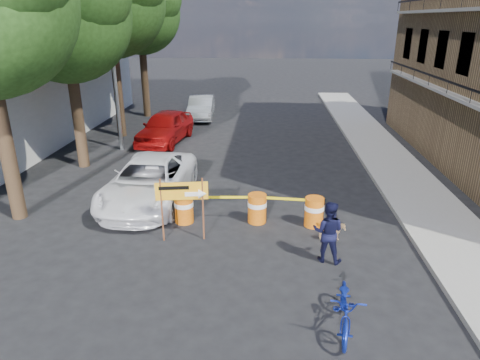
# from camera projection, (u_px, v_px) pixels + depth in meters

# --- Properties ---
(ground) EXTENTS (120.00, 120.00, 0.00)m
(ground) POSITION_uv_depth(u_px,v_px,m) (230.00, 258.00, 11.17)
(ground) COLOR black
(ground) RESTS_ON ground
(sidewalk_east) EXTENTS (2.40, 40.00, 0.15)m
(sidewalk_east) POSITION_uv_depth(u_px,v_px,m) (405.00, 180.00, 16.37)
(sidewalk_east) COLOR gray
(sidewalk_east) RESTS_ON ground
(tree_mid_a) EXTENTS (5.25, 5.00, 8.68)m
(tree_mid_a) POSITION_uv_depth(u_px,v_px,m) (66.00, 14.00, 15.99)
(tree_mid_a) COLOR #332316
(tree_mid_a) RESTS_ON ground
(tree_far) EXTENTS (5.04, 4.80, 8.84)m
(tree_far) POSITION_uv_depth(u_px,v_px,m) (141.00, 12.00, 25.25)
(tree_far) COLOR #332316
(tree_far) RESTS_ON ground
(streetlamp) EXTENTS (1.25, 0.18, 8.00)m
(streetlamp) POSITION_uv_depth(u_px,v_px,m) (114.00, 54.00, 18.85)
(streetlamp) COLOR gray
(streetlamp) RESTS_ON ground
(barrel_far_left) EXTENTS (0.58, 0.58, 0.90)m
(barrel_far_left) POSITION_uv_depth(u_px,v_px,m) (136.00, 205.00, 13.14)
(barrel_far_left) COLOR #C5540B
(barrel_far_left) RESTS_ON ground
(barrel_mid_left) EXTENTS (0.58, 0.58, 0.90)m
(barrel_mid_left) POSITION_uv_depth(u_px,v_px,m) (184.00, 208.00, 12.97)
(barrel_mid_left) COLOR #C5540B
(barrel_mid_left) RESTS_ON ground
(barrel_mid_right) EXTENTS (0.58, 0.58, 0.90)m
(barrel_mid_right) POSITION_uv_depth(u_px,v_px,m) (257.00, 208.00, 12.97)
(barrel_mid_right) COLOR #C5540B
(barrel_mid_right) RESTS_ON ground
(barrel_far_right) EXTENTS (0.58, 0.58, 0.90)m
(barrel_far_right) POSITION_uv_depth(u_px,v_px,m) (314.00, 211.00, 12.74)
(barrel_far_right) COLOR #C5540B
(barrel_far_right) RESTS_ON ground
(detour_sign) EXTENTS (1.42, 0.33, 1.84)m
(detour_sign) POSITION_uv_depth(u_px,v_px,m) (189.00, 196.00, 11.61)
(detour_sign) COLOR #592D19
(detour_sign) RESTS_ON ground
(pedestrian) EXTENTS (0.93, 0.81, 1.63)m
(pedestrian) POSITION_uv_depth(u_px,v_px,m) (328.00, 232.00, 10.78)
(pedestrian) COLOR black
(pedestrian) RESTS_ON ground
(bicycle) EXTENTS (0.78, 1.07, 1.88)m
(bicycle) POSITION_uv_depth(u_px,v_px,m) (347.00, 288.00, 8.32)
(bicycle) COLOR #152BAF
(bicycle) RESTS_ON ground
(dog) EXTENTS (0.71, 0.36, 0.58)m
(dog) POSITION_uv_depth(u_px,v_px,m) (332.00, 232.00, 11.89)
(dog) COLOR tan
(dog) RESTS_ON ground
(suv_white) EXTENTS (2.60, 5.35, 1.47)m
(suv_white) POSITION_uv_depth(u_px,v_px,m) (149.00, 181.00, 14.36)
(suv_white) COLOR white
(suv_white) RESTS_ON ground
(sedan_red) EXTENTS (2.45, 4.79, 1.56)m
(sedan_red) POSITION_uv_depth(u_px,v_px,m) (165.00, 127.00, 21.36)
(sedan_red) COLOR #A00D0D
(sedan_red) RESTS_ON ground
(sedan_silver) EXTENTS (1.72, 4.23, 1.37)m
(sedan_silver) POSITION_uv_depth(u_px,v_px,m) (201.00, 107.00, 26.54)
(sedan_silver) COLOR silver
(sedan_silver) RESTS_ON ground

